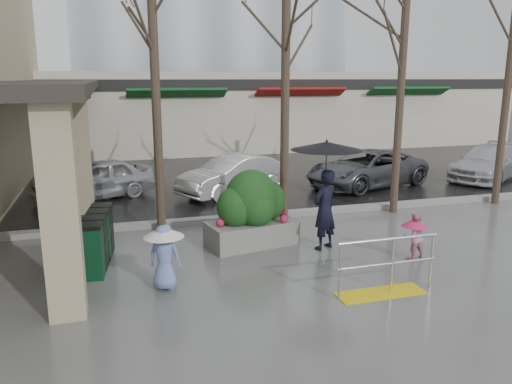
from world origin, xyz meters
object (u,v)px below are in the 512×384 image
child_pink (414,233)px  planter (252,209)px  tree_mideast (404,33)px  news_boxes (98,239)px  tree_midwest (286,13)px  child_blue (164,251)px  car_d (489,162)px  car_a (94,180)px  car_c (367,169)px  car_b (233,175)px  handrail (385,273)px  tree_west (152,15)px  woman (326,180)px

child_pink → planter: bearing=-33.6°
tree_mideast → news_boxes: bearing=-166.8°
tree_midwest → child_pink: bearing=-64.6°
tree_mideast → planter: 6.34m
child_blue → car_d: (12.78, 6.68, -0.09)m
planter → car_a: 6.58m
child_blue → car_c: size_ratio=0.27×
car_b → car_c: bearing=60.4°
tree_midwest → car_c: bearing=37.8°
handrail → car_b: car_b is taller
child_blue → planter: planter is taller
handrail → car_b: bearing=94.6°
car_b → car_d: same height
tree_midwest → tree_mideast: bearing=-0.0°
tree_mideast → child_pink: tree_mideast is taller
tree_west → news_boxes: tree_west is taller
car_a → planter: bearing=7.8°
tree_midwest → car_d: tree_midwest is taller
handrail → tree_mideast: (3.14, 4.80, 4.48)m
handrail → tree_midwest: 6.83m
car_a → car_c: size_ratio=0.82×
woman → car_b: (-0.62, 5.79, -0.92)m
planter → car_d: planter is taller
woman → car_b: size_ratio=0.64×
tree_midwest → woman: size_ratio=2.88×
handrail → woman: bearing=90.9°
child_blue → news_boxes: size_ratio=0.62×
car_d → tree_midwest: bearing=-101.4°
handrail → tree_midwest: (-0.16, 4.80, 4.86)m
woman → car_c: size_ratio=0.54×
woman → news_boxes: (-4.78, 0.43, -1.02)m
handrail → woman: size_ratio=0.78×
tree_midwest → car_a: 7.78m
child_blue → car_a: bearing=-53.8°
tree_mideast → car_d: (5.98, 3.18, -4.23)m
woman → car_b: bearing=-110.8°
news_boxes → tree_mideast: bearing=20.7°
tree_mideast → car_d: bearing=28.0°
planter → car_c: size_ratio=0.47×
tree_west → car_a: (-1.64, 3.99, -4.45)m
handrail → planter: size_ratio=0.89×
tree_midwest → news_boxes: (-4.66, -1.87, -4.70)m
tree_west → child_pink: tree_west is taller
tree_west → child_pink: (4.84, -3.45, -4.52)m
tree_west → child_pink: 7.46m
car_a → handrail: bearing=5.2°
tree_mideast → planter: tree_mideast is taller
child_pink → car_b: 7.26m
planter → car_b: size_ratio=0.56×
planter → woman: bearing=-26.5°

